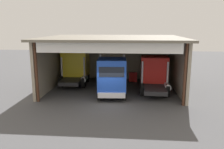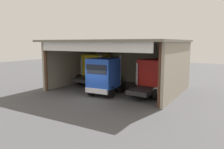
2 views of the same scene
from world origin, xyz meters
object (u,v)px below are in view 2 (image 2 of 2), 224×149
(truck_yellow_right_bay, at_px, (95,68))
(tool_cart, at_px, (147,81))
(oil_drum, at_px, (120,78))
(truck_red_center_right_bay, at_px, (153,77))
(truck_blue_center_left_bay, at_px, (104,76))

(truck_yellow_right_bay, height_order, tool_cart, truck_yellow_right_bay)
(oil_drum, bearing_deg, truck_yellow_right_bay, -136.69)
(oil_drum, distance_m, tool_cart, 3.95)
(truck_yellow_right_bay, bearing_deg, truck_red_center_right_bay, -16.99)
(truck_red_center_right_bay, bearing_deg, truck_yellow_right_bay, 167.00)
(truck_red_center_right_bay, relative_size, oil_drum, 5.47)
(truck_blue_center_left_bay, xyz_separation_m, oil_drum, (-2.02, 6.69, -1.36))
(truck_red_center_right_bay, bearing_deg, tool_cart, 119.72)
(truck_yellow_right_bay, xyz_separation_m, tool_cart, (6.15, 1.56, -1.34))
(truck_yellow_right_bay, xyz_separation_m, truck_red_center_right_bay, (8.11, -2.27, -0.10))
(truck_yellow_right_bay, height_order, truck_blue_center_left_bay, truck_blue_center_left_bay)
(truck_blue_center_left_bay, distance_m, truck_red_center_right_bay, 4.49)
(truck_blue_center_left_bay, xyz_separation_m, tool_cart, (1.89, 6.14, -1.33))
(truck_yellow_right_bay, distance_m, truck_red_center_right_bay, 8.43)
(truck_blue_center_left_bay, distance_m, tool_cart, 6.56)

